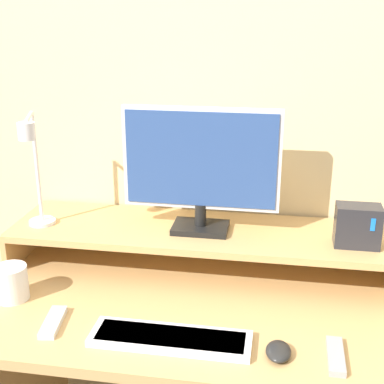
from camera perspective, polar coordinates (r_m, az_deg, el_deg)
wall_back at (r=1.80m, az=2.00°, el=9.92°), size 6.00×0.05×2.50m
desk at (r=1.71m, az=-0.18°, el=-17.24°), size 1.22×0.73×0.73m
monitor_shelf at (r=1.72m, az=0.96°, el=-4.55°), size 1.22×0.33×0.13m
monitor at (r=1.64m, az=0.86°, el=2.85°), size 0.49×0.12×0.39m
desk_lamp at (r=1.69m, az=-16.50°, el=2.52°), size 0.12×0.21×0.37m
router_dock at (r=1.65m, az=17.24°, el=-3.47°), size 0.13×0.08×0.13m
keyboard at (r=1.41m, az=-2.32°, el=-15.33°), size 0.41×0.12×0.02m
mouse at (r=1.37m, az=9.20°, el=-16.42°), size 0.06×0.09×0.03m
remote_control at (r=1.52m, az=-14.60°, el=-13.29°), size 0.06×0.15×0.02m
remote_secondary at (r=1.40m, az=15.07°, el=-16.53°), size 0.04×0.14×0.02m
mug at (r=1.65m, az=-18.70°, el=-9.16°), size 0.10×0.10×0.10m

